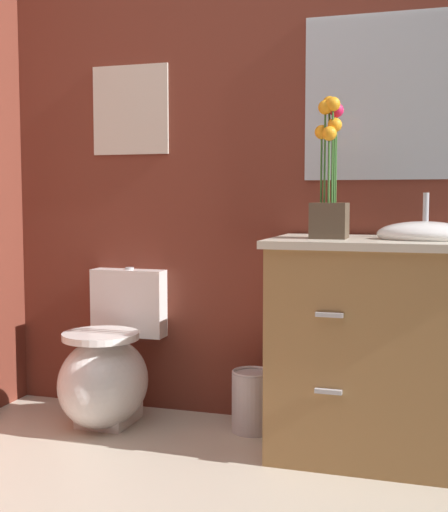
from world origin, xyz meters
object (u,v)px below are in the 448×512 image
Objects in this scene: vanity_cabinet at (391,346)px; trash_bin at (252,401)px; toilet at (108,370)px; wall_mirror at (399,96)px; wall_poster at (130,110)px; flower_vase at (330,188)px.

vanity_cabinet reaches higher than trash_bin.
wall_mirror is at bearing 12.17° from toilet.
toilet is 1.65× the size of wall_poster.
vanity_cabinet is (1.24, -0.03, 0.20)m from toilet.
toilet is 1.22m from wall_poster.
trash_bin is at bearing 7.62° from toilet.
toilet reaches higher than trash_bin.
trash_bin is 1.47m from wall_poster.
wall_mirror is (1.24, 0.00, 0.01)m from wall_poster.
vanity_cabinet is 0.67m from flower_vase.
vanity_cabinet is 2.49× the size of wall_poster.
flower_vase reaches higher than vanity_cabinet.
wall_poster is (-1.24, 0.29, 0.99)m from vanity_cabinet.
trash_bin is at bearing -15.48° from wall_poster.
wall_poster is at bearing 90.00° from toilet.
wall_poster is 1.24m from wall_mirror.
trash_bin is 0.65× the size of wall_poster.
wall_mirror reaches higher than trash_bin.
flower_vase is at bearing -22.82° from trash_bin.
flower_vase is at bearing -172.23° from vanity_cabinet.
wall_poster reaches higher than vanity_cabinet.
flower_vase is (1.00, -0.06, 0.82)m from toilet.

